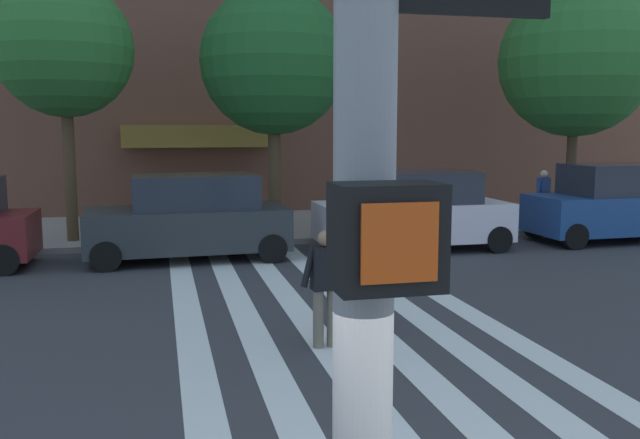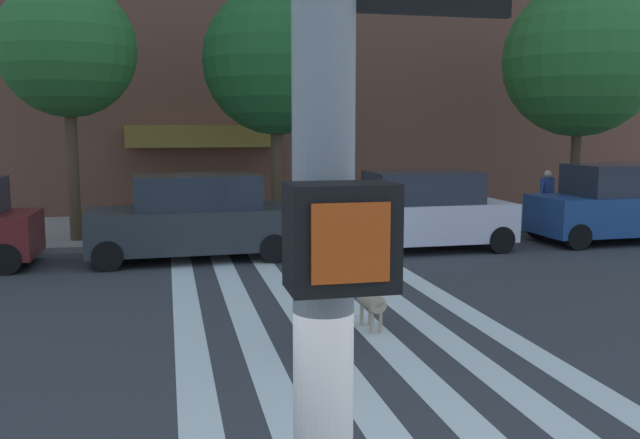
# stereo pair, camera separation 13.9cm
# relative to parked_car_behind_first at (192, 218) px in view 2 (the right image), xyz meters

# --- Properties ---
(ground_plane) EXTENTS (160.00, 160.00, 0.00)m
(ground_plane) POSITION_rel_parked_car_behind_first_xyz_m (0.58, -6.07, -0.96)
(ground_plane) COLOR #353538
(sidewalk_far) EXTENTS (80.00, 6.00, 0.15)m
(sidewalk_far) POSITION_rel_parked_car_behind_first_xyz_m (0.58, 4.38, -0.89)
(sidewalk_far) COLOR gray
(sidewalk_far) RESTS_ON ground_plane
(crosswalk_stripes) EXTENTS (4.95, 14.31, 0.01)m
(crosswalk_stripes) POSITION_rel_parked_car_behind_first_xyz_m (1.98, -6.07, -0.96)
(crosswalk_stripes) COLOR silver
(crosswalk_stripes) RESTS_ON ground_plane
(parked_car_behind_first) EXTENTS (4.60, 2.16, 1.96)m
(parked_car_behind_first) POSITION_rel_parked_car_behind_first_xyz_m (0.00, 0.00, 0.00)
(parked_car_behind_first) COLOR #2A2E31
(parked_car_behind_first) RESTS_ON ground_plane
(parked_car_third_in_line) EXTENTS (4.73, 2.04, 1.95)m
(parked_car_third_in_line) POSITION_rel_parked_car_behind_first_xyz_m (5.48, -0.00, -0.02)
(parked_car_third_in_line) COLOR silver
(parked_car_third_in_line) RESTS_ON ground_plane
(parked_car_fourth_in_line) EXTENTS (4.25, 2.06, 2.06)m
(parked_car_fourth_in_line) POSITION_rel_parked_car_behind_first_xyz_m (11.06, -0.00, 0.04)
(parked_car_fourth_in_line) COLOR navy
(parked_car_fourth_in_line) RESTS_ON ground_plane
(street_tree_nearest) EXTENTS (3.41, 3.41, 6.52)m
(street_tree_nearest) POSITION_rel_parked_car_behind_first_xyz_m (-2.86, 2.49, 3.98)
(street_tree_nearest) COLOR #4C3823
(street_tree_nearest) RESTS_ON sidewalk_far
(street_tree_middle) EXTENTS (3.94, 3.94, 6.61)m
(street_tree_middle) POSITION_rel_parked_car_behind_first_xyz_m (2.41, 2.60, 3.81)
(street_tree_middle) COLOR #4C3823
(street_tree_middle) RESTS_ON sidewalk_far
(street_tree_further) EXTENTS (4.46, 4.46, 7.05)m
(street_tree_further) POSITION_rel_parked_car_behind_first_xyz_m (11.30, 2.26, 4.00)
(street_tree_further) COLOR #4C3823
(street_tree_further) RESTS_ON sidewalk_far
(pedestrian_dog_walker) EXTENTS (0.71, 0.27, 1.64)m
(pedestrian_dog_walker) POSITION_rel_parked_car_behind_first_xyz_m (1.51, -6.86, -0.04)
(pedestrian_dog_walker) COLOR #6B6051
(pedestrian_dog_walker) RESTS_ON ground_plane
(dog_on_leash) EXTENTS (0.30, 1.01, 0.65)m
(dog_on_leash) POSITION_rel_parked_car_behind_first_xyz_m (2.40, -6.16, -0.52)
(dog_on_leash) COLOR tan
(dog_on_leash) RESTS_ON ground_plane
(pedestrian_bystander) EXTENTS (0.67, 0.39, 1.64)m
(pedestrian_bystander) POSITION_rel_parked_car_behind_first_xyz_m (10.31, 2.08, 0.11)
(pedestrian_bystander) COLOR #6B6051
(pedestrian_bystander) RESTS_ON sidewalk_far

